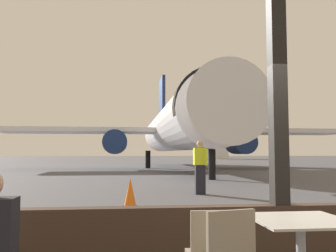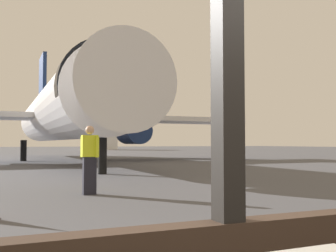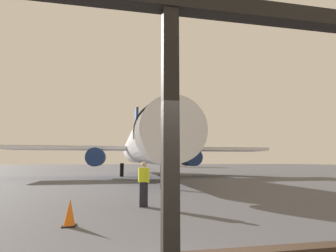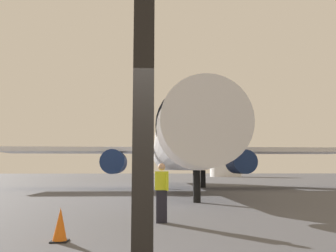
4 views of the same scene
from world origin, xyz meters
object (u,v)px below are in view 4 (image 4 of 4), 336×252
airplane (177,147)px  fuel_storage_tank (225,164)px  traffic_cone (60,225)px  ground_crew_worker (162,192)px

airplane → fuel_storage_tank: airplane is taller
traffic_cone → ground_crew_worker: bearing=49.1°
airplane → ground_crew_worker: airplane is taller
airplane → fuel_storage_tank: size_ratio=4.54×
airplane → traffic_cone: (-4.16, -21.26, -3.12)m
airplane → ground_crew_worker: bearing=-95.8°
airplane → ground_crew_worker: 18.89m
ground_crew_worker → traffic_cone: bearing=-130.9°
ground_crew_worker → traffic_cone: ground_crew_worker is taller
traffic_cone → fuel_storage_tank: (18.93, 71.89, 2.43)m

